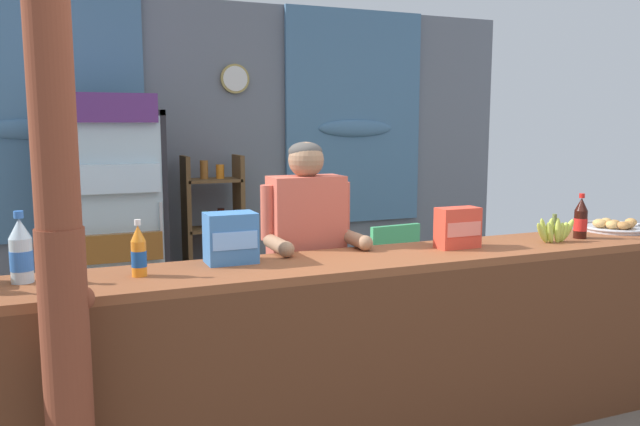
% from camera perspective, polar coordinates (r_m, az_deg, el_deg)
% --- Properties ---
extents(ground_plane, '(8.07, 8.07, 0.00)m').
position_cam_1_polar(ground_plane, '(4.11, -0.68, -14.98)').
color(ground_plane, '#665B51').
extents(back_wall_curtained, '(5.37, 0.22, 2.62)m').
position_cam_1_polar(back_wall_curtained, '(5.60, -8.38, 5.37)').
color(back_wall_curtained, slate).
rests_on(back_wall_curtained, ground).
extents(stall_counter, '(3.86, 0.51, 0.96)m').
position_cam_1_polar(stall_counter, '(3.08, 3.96, -11.23)').
color(stall_counter, brown).
rests_on(stall_counter, ground).
extents(timber_post, '(0.19, 0.16, 2.51)m').
position_cam_1_polar(timber_post, '(2.34, -22.23, -2.54)').
color(timber_post, brown).
rests_on(timber_post, ground).
extents(drink_fridge, '(0.79, 0.66, 1.81)m').
position_cam_1_polar(drink_fridge, '(4.93, -18.38, 0.55)').
color(drink_fridge, '#232328').
rests_on(drink_fridge, ground).
extents(bottle_shelf_rack, '(0.48, 0.28, 1.35)m').
position_cam_1_polar(bottle_shelf_rack, '(5.35, -9.50, -1.83)').
color(bottle_shelf_rack, brown).
rests_on(bottle_shelf_rack, ground).
extents(plastic_lawn_chair, '(0.48, 0.48, 0.86)m').
position_cam_1_polar(plastic_lawn_chair, '(4.92, 5.87, -5.12)').
color(plastic_lawn_chair, '#4CC675').
rests_on(plastic_lawn_chair, ground).
extents(shopkeeper, '(0.50, 0.42, 1.51)m').
position_cam_1_polar(shopkeeper, '(3.42, -1.18, -3.08)').
color(shopkeeper, '#28282D').
rests_on(shopkeeper, ground).
extents(soda_bottle_water, '(0.09, 0.09, 0.29)m').
position_cam_1_polar(soda_bottle_water, '(2.86, -25.17, -3.21)').
color(soda_bottle_water, silver).
rests_on(soda_bottle_water, stall_counter).
extents(soda_bottle_orange_soda, '(0.06, 0.06, 0.24)m').
position_cam_1_polar(soda_bottle_orange_soda, '(2.80, -15.91, -3.40)').
color(soda_bottle_orange_soda, orange).
rests_on(soda_bottle_orange_soda, stall_counter).
extents(soda_bottle_cola, '(0.07, 0.07, 0.25)m').
position_cam_1_polar(soda_bottle_cola, '(3.87, 22.28, -0.53)').
color(soda_bottle_cola, black).
rests_on(soda_bottle_cola, stall_counter).
extents(snack_box_crackers, '(0.22, 0.12, 0.21)m').
position_cam_1_polar(snack_box_crackers, '(3.39, 12.21, -1.29)').
color(snack_box_crackers, '#E5422D').
rests_on(snack_box_crackers, stall_counter).
extents(snack_box_biscuit, '(0.23, 0.16, 0.23)m').
position_cam_1_polar(snack_box_biscuit, '(2.98, -7.99, -2.21)').
color(snack_box_biscuit, '#3D75B7').
rests_on(snack_box_biscuit, stall_counter).
extents(pastry_tray, '(0.42, 0.42, 0.07)m').
position_cam_1_polar(pastry_tray, '(4.26, 24.86, -1.11)').
color(pastry_tray, '#BCBCC1').
rests_on(pastry_tray, stall_counter).
extents(banana_bunch, '(0.27, 0.07, 0.16)m').
position_cam_1_polar(banana_bunch, '(3.70, 20.26, -1.54)').
color(banana_bunch, '#B7C647').
rests_on(banana_bunch, stall_counter).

